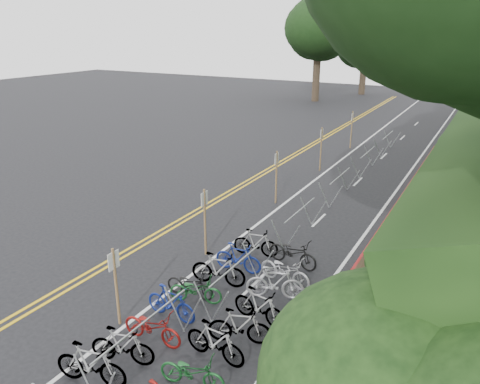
% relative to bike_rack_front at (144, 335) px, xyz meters
% --- Properties ---
extents(ground, '(120.00, 120.00, 0.00)m').
position_rel_bike_rack_front_xyz_m(ground, '(-2.59, 0.71, -0.93)').
color(ground, black).
rests_on(ground, ground).
extents(road_markings, '(7.47, 80.00, 0.01)m').
position_rel_bike_rack_front_xyz_m(road_markings, '(-1.96, 10.80, -0.93)').
color(road_markings, gold).
rests_on(road_markings, ground).
extents(red_curb, '(0.25, 28.00, 0.10)m').
position_rel_bike_rack_front_xyz_m(red_curb, '(3.11, 12.71, -0.88)').
color(red_curb, maroon).
rests_on(red_curb, ground).
extents(bike_rack_front, '(1.19, 3.32, 1.27)m').
position_rel_bike_rack_front_xyz_m(bike_rack_front, '(0.00, 0.00, 0.00)').
color(bike_rack_front, '#999B9F').
rests_on(bike_rack_front, ground).
extents(bike_racks_rest, '(1.14, 23.00, 1.17)m').
position_rel_bike_rack_front_xyz_m(bike_racks_rest, '(0.41, 13.71, -0.08)').
color(bike_racks_rest, '#999B9F').
rests_on(bike_racks_rest, ground).
extents(signpost_near, '(0.08, 0.40, 2.31)m').
position_rel_bike_rack_front_xyz_m(signpost_near, '(-1.79, 1.02, 0.40)').
color(signpost_near, brown).
rests_on(signpost_near, ground).
extents(signposts_rest, '(0.08, 18.40, 2.50)m').
position_rel_bike_rack_front_xyz_m(signposts_rest, '(-1.99, 14.71, 0.50)').
color(signposts_rest, brown).
rests_on(signposts_rest, ground).
extents(bike_front, '(0.68, 1.63, 0.83)m').
position_rel_bike_rack_front_xyz_m(bike_front, '(-0.87, 3.12, -0.52)').
color(bike_front, black).
rests_on(bike_front, ground).
extents(bike_valet, '(3.30, 10.70, 1.10)m').
position_rel_bike_rack_front_xyz_m(bike_valet, '(0.43, 2.16, -0.44)').
color(bike_valet, '#9E9EA3').
rests_on(bike_valet, ground).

